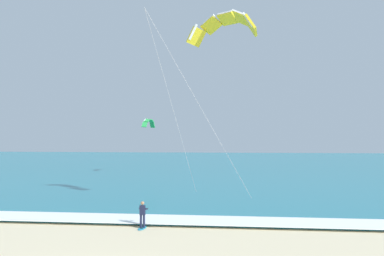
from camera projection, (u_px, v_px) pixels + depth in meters
sea at (210, 164)px, 86.01m from camera, size 200.00×120.00×0.20m
surf_foam at (150, 219)px, 27.40m from camera, size 200.00×3.14×0.04m
surfboard at (142, 228)px, 25.58m from camera, size 0.49×1.41×0.09m
kitesurfer at (143, 213)px, 25.62m from camera, size 0.55×0.53×1.69m
kite_primary at (224, 25)px, 32.53m from camera, size 7.49×8.70×14.56m
kite_distant at (149, 122)px, 61.76m from camera, size 1.29×3.93×1.37m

